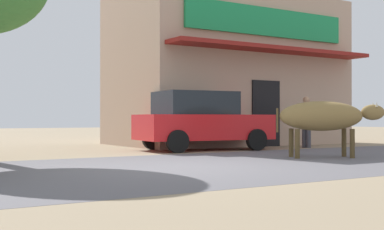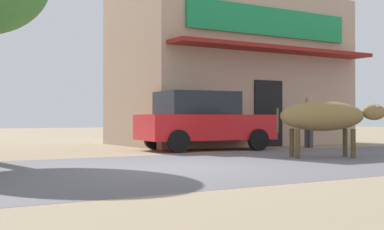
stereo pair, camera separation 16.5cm
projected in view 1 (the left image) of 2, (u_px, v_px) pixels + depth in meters
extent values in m
plane|color=gray|center=(179.00, 167.00, 9.75)|extent=(80.00, 80.00, 0.00)
cube|color=#5B585D|center=(179.00, 167.00, 9.75)|extent=(72.00, 5.99, 0.00)
cube|color=tan|center=(227.00, 72.00, 18.75)|extent=(7.82, 4.38, 5.08)
cube|color=#198C4C|center=(269.00, 22.00, 16.85)|extent=(6.26, 0.10, 0.90)
cube|color=maroon|center=(277.00, 49.00, 16.51)|extent=(7.51, 0.90, 0.12)
cube|color=black|center=(266.00, 113.00, 16.81)|extent=(1.10, 0.06, 2.10)
cube|color=red|center=(204.00, 127.00, 14.92)|extent=(3.88, 2.04, 0.70)
cube|color=#1E2328|center=(195.00, 103.00, 14.80)|extent=(2.19, 1.74, 0.64)
cylinder|color=black|center=(226.00, 138.00, 16.21)|extent=(0.61, 0.24, 0.60)
cylinder|color=black|center=(257.00, 140.00, 14.71)|extent=(0.61, 0.24, 0.60)
cylinder|color=black|center=(153.00, 139.00, 15.14)|extent=(0.61, 0.24, 0.60)
cylinder|color=black|center=(177.00, 141.00, 13.63)|extent=(0.61, 0.24, 0.60)
ellipsoid|color=olive|center=(321.00, 116.00, 12.09)|extent=(2.06, 1.50, 0.68)
ellipsoid|color=olive|center=(373.00, 112.00, 12.20)|extent=(0.63, 0.50, 0.36)
cone|color=beige|center=(373.00, 105.00, 12.31)|extent=(0.06, 0.06, 0.12)
cone|color=beige|center=(377.00, 104.00, 12.11)|extent=(0.06, 0.06, 0.12)
cylinder|color=brown|center=(344.00, 143.00, 12.39)|extent=(0.11, 0.11, 0.66)
cylinder|color=brown|center=(352.00, 144.00, 11.90)|extent=(0.11, 0.11, 0.66)
cylinder|color=brown|center=(291.00, 143.00, 12.27)|extent=(0.11, 0.11, 0.66)
cylinder|color=brown|center=(297.00, 144.00, 11.78)|extent=(0.11, 0.11, 0.66)
cylinder|color=brown|center=(277.00, 120.00, 11.99)|extent=(0.05, 0.05, 0.55)
cylinder|color=#3F3F47|center=(304.00, 135.00, 16.17)|extent=(0.14, 0.14, 0.79)
cylinder|color=#3F3F47|center=(309.00, 135.00, 16.02)|extent=(0.14, 0.14, 0.79)
cube|color=silver|center=(306.00, 113.00, 16.10)|extent=(0.45, 0.34, 0.56)
sphere|color=tan|center=(306.00, 100.00, 16.10)|extent=(0.21, 0.21, 0.21)
cylinder|color=silver|center=(300.00, 112.00, 16.32)|extent=(0.09, 0.09, 0.50)
cylinder|color=silver|center=(313.00, 112.00, 15.88)|extent=(0.09, 0.09, 0.50)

